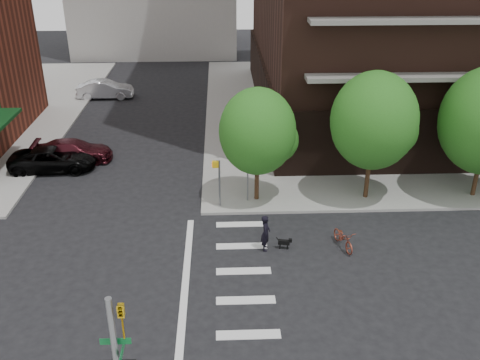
{
  "coord_description": "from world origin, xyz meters",
  "views": [
    {
      "loc": [
        2.1,
        -17.25,
        13.79
      ],
      "look_at": [
        3.0,
        6.0,
        2.5
      ],
      "focal_mm": 40.0,
      "sensor_mm": 36.0,
      "label": 1
    }
  ],
  "objects_px": {
    "parked_car_maroon": "(73,151)",
    "scooter": "(343,238)",
    "parked_car_silver": "(105,89)",
    "dog_walker": "(266,233)",
    "parked_car_black": "(53,159)"
  },
  "relations": [
    {
      "from": "dog_walker",
      "to": "parked_car_black",
      "type": "bearing_deg",
      "value": 61.13
    },
    {
      "from": "parked_car_silver",
      "to": "dog_walker",
      "type": "xyz_separation_m",
      "value": [
        11.84,
        -24.13,
        0.11
      ]
    },
    {
      "from": "parked_car_black",
      "to": "dog_walker",
      "type": "distance_m",
      "value": 15.39
    },
    {
      "from": "parked_car_silver",
      "to": "scooter",
      "type": "height_order",
      "value": "parked_car_silver"
    },
    {
      "from": "parked_car_silver",
      "to": "scooter",
      "type": "distance_m",
      "value": 28.64
    },
    {
      "from": "parked_car_maroon",
      "to": "parked_car_black",
      "type": "bearing_deg",
      "value": 143.09
    },
    {
      "from": "parked_car_black",
      "to": "parked_car_maroon",
      "type": "xyz_separation_m",
      "value": [
        0.9,
        1.31,
        -0.01
      ]
    },
    {
      "from": "parked_car_maroon",
      "to": "dog_walker",
      "type": "bearing_deg",
      "value": -135.49
    },
    {
      "from": "parked_car_black",
      "to": "scooter",
      "type": "bearing_deg",
      "value": -123.79
    },
    {
      "from": "parked_car_maroon",
      "to": "scooter",
      "type": "distance_m",
      "value": 18.36
    },
    {
      "from": "parked_car_black",
      "to": "dog_walker",
      "type": "xyz_separation_m",
      "value": [
        12.24,
        -9.33,
        0.17
      ]
    },
    {
      "from": "parked_car_maroon",
      "to": "parked_car_silver",
      "type": "bearing_deg",
      "value": -0.16
    },
    {
      "from": "parked_car_silver",
      "to": "scooter",
      "type": "xyz_separation_m",
      "value": [
        15.49,
        -24.09,
        -0.29
      ]
    },
    {
      "from": "parked_car_maroon",
      "to": "dog_walker",
      "type": "distance_m",
      "value": 15.54
    },
    {
      "from": "parked_car_black",
      "to": "parked_car_silver",
      "type": "bearing_deg",
      "value": -5.03
    }
  ]
}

